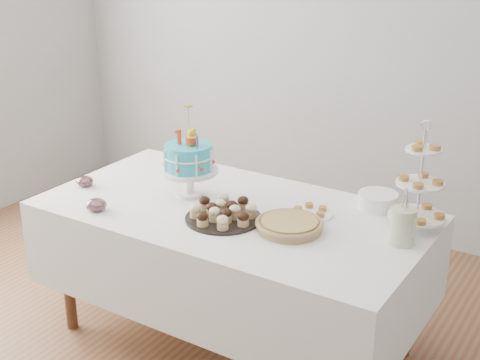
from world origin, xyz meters
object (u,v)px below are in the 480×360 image
Objects in this scene: cupcake_tray at (223,212)px; plate_stack at (378,201)px; pastry_plate at (311,212)px; pie at (289,225)px; table at (232,250)px; jam_bowl_a at (96,205)px; tiered_stand at (420,184)px; jam_bowl_b at (85,181)px; utensil_pitcher at (403,225)px; birthday_cake at (189,172)px.

cupcake_tray is 0.78m from plate_stack.
pie is at bearing -90.79° from pastry_plate.
plate_stack is (0.60, 0.40, 0.27)m from table.
pie is 3.04× the size of jam_bowl_a.
tiered_stand reaches higher than pie.
cupcake_tray reaches higher than jam_bowl_a.
table is 0.46m from pastry_plate.
table is 20.72× the size of jam_bowl_b.
jam_bowl_a reaches higher than pie.
pie is 0.51m from utensil_pitcher.
jam_bowl_a is at bearing -161.38° from pie.
plate_stack is at bearing 42.75° from cupcake_tray.
cupcake_tray is at bearing -139.82° from pastry_plate.
birthday_cake is 2.17× the size of pastry_plate.
utensil_pitcher is at bearing 8.37° from jam_bowl_b.
birthday_cake reaches higher than utensil_pitcher.
table is 3.70× the size of tiered_stand.
pie is 3.42× the size of jam_bowl_b.
jam_bowl_b is (-1.68, -0.44, -0.19)m from tiered_stand.
birthday_cake is 0.67m from pastry_plate.
jam_bowl_a is 0.35m from jam_bowl_b.
jam_bowl_b is 1.70m from utensil_pitcher.
jam_bowl_b is at bearing -165.17° from tiered_stand.
tiered_stand is at bearing -26.77° from plate_stack.
jam_bowl_a is 0.41× the size of utensil_pitcher.
jam_bowl_a is (-1.16, -0.77, -0.01)m from plate_stack.
pastry_plate is 2.08× the size of jam_bowl_a.
utensil_pitcher reaches higher than pastry_plate.
plate_stack reaches higher than table.
table is 0.72m from jam_bowl_a.
jam_bowl_a reaches higher than table.
tiered_stand is 0.32m from plate_stack.
jam_bowl_b is (-0.55, -0.20, -0.10)m from birthday_cake.
birthday_cake is 1.16m from tiered_stand.
plate_stack is at bearing 45.91° from pastry_plate.
birthday_cake reaches higher than plate_stack.
plate_stack reaches higher than pie.
table is 9.65× the size of plate_stack.
pastry_plate is at bearing 14.60° from jam_bowl_b.
birthday_cake reaches higher than jam_bowl_a.
utensil_pitcher reaches higher than table.
birthday_cake reaches higher than table.
pie is at bearing -17.88° from birthday_cake.
utensil_pitcher is (1.68, 0.25, 0.06)m from jam_bowl_b.
table is at bearing -15.94° from birthday_cake.
pie is 0.62m from tiered_stand.
jam_bowl_b is (-0.28, 0.21, -0.00)m from jam_bowl_a.
plate_stack is at bearing 33.70° from jam_bowl_a.
table is 0.30m from cupcake_tray.
tiered_stand is at bearing 104.99° from utensil_pitcher.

